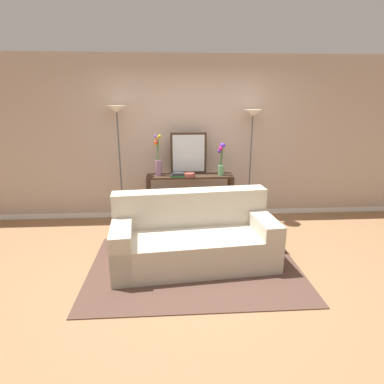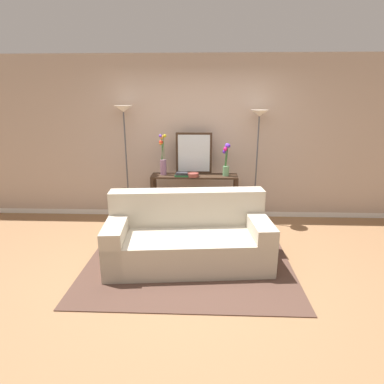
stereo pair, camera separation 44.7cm
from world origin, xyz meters
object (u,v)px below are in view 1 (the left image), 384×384
wall_mirror (189,153)px  fruit_bowl (189,175)px  floor_lamp_right (252,135)px  vase_tall_flowers (158,160)px  couch (193,239)px  book_row_under_console (167,220)px  floor_lamp_left (118,133)px  vase_short_flowers (221,160)px  console_table (190,190)px  book_stack (178,175)px

wall_mirror → fruit_bowl: wall_mirror is taller
floor_lamp_right → vase_tall_flowers: size_ratio=2.83×
couch → book_row_under_console: 1.40m
vase_tall_flowers → floor_lamp_right: bearing=2.4°
floor_lamp_left → vase_short_flowers: size_ratio=3.69×
console_table → book_stack: size_ratio=6.26×
floor_lamp_right → book_row_under_console: (-1.39, -0.09, -1.39)m
vase_short_flowers → book_row_under_console: 1.35m
floor_lamp_left → fruit_bowl: floor_lamp_left is taller
vase_short_flowers → couch: bearing=-112.2°
console_table → book_row_under_console: size_ratio=3.78×
floor_lamp_left → floor_lamp_right: size_ratio=1.03×
vase_tall_flowers → book_stack: size_ratio=2.92×
floor_lamp_left → book_row_under_console: floor_lamp_left is taller
floor_lamp_left → vase_tall_flowers: floor_lamp_left is taller
floor_lamp_left → wall_mirror: bearing=2.3°
couch → vase_short_flowers: size_ratio=3.99×
console_table → floor_lamp_left: size_ratio=0.73×
book_stack → book_row_under_console: 0.82m
console_table → floor_lamp_right: 1.34m
book_stack → book_row_under_console: book_stack is taller
couch → book_stack: size_ratio=9.25×
fruit_bowl → book_row_under_console: (-0.37, 0.10, -0.79)m
fruit_bowl → vase_short_flowers: bearing=9.6°
book_row_under_console → fruit_bowl: bearing=-14.5°
console_table → vase_short_flowers: size_ratio=2.70×
couch → floor_lamp_right: size_ratio=1.12×
vase_short_flowers → console_table: bearing=179.1°
console_table → wall_mirror: 0.61m
floor_lamp_left → wall_mirror: (1.11, 0.05, -0.34)m
fruit_bowl → console_table: bearing=79.8°
couch → fruit_bowl: 1.35m
vase_short_flowers → floor_lamp_left: bearing=176.6°
floor_lamp_left → wall_mirror: floor_lamp_left is taller
floor_lamp_right → vase_tall_flowers: bearing=-177.6°
floor_lamp_left → wall_mirror: 1.16m
vase_short_flowers → book_row_under_console: size_ratio=1.40×
vase_tall_flowers → fruit_bowl: 0.55m
couch → vase_tall_flowers: 1.62m
vase_tall_flowers → vase_short_flowers: bearing=-1.9°
console_table → book_stack: 0.36m
console_table → book_stack: (-0.20, -0.08, 0.29)m
couch → book_row_under_console: couch is taller
floor_lamp_left → floor_lamp_right: 2.12m
fruit_bowl → book_stack: bearing=176.1°
couch → floor_lamp_left: floor_lamp_left is taller
book_stack → vase_tall_flowers: bearing=160.6°
couch → console_table: bearing=88.5°
floor_lamp_right → book_stack: (-1.20, -0.17, -0.60)m
floor_lamp_left → floor_lamp_right: bearing=0.0°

